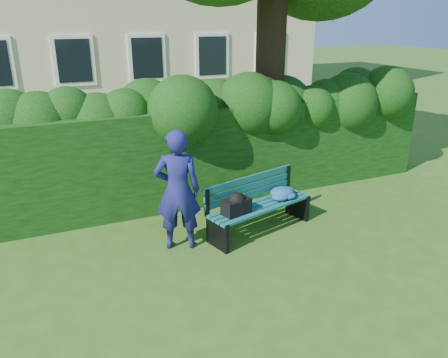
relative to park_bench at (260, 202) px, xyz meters
name	(u,v)px	position (x,y,z in m)	size (l,w,h in m)	color
ground	(240,250)	(-0.60, -0.49, -0.50)	(80.00, 80.00, 0.00)	#375A18
hedge	(190,154)	(-0.60, 1.71, 0.40)	(10.00, 1.00, 1.80)	black
park_bench	(260,202)	(0.00, 0.00, 0.00)	(1.94, 1.02, 0.89)	#115355
man_reading	(178,190)	(-1.39, 0.00, 0.42)	(0.67, 0.44, 1.85)	navy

